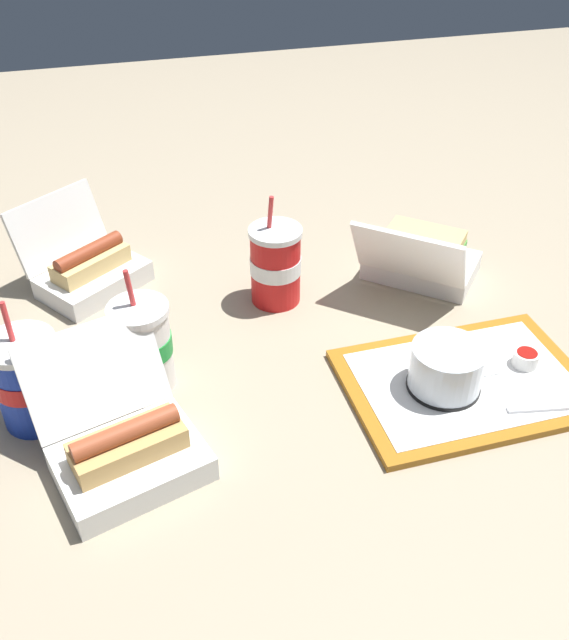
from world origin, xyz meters
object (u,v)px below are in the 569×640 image
object	(u,v)px
food_tray	(466,383)
clamshell_sandwich_corner	(421,258)
cake_container	(446,369)
ketchup_cup	(526,358)
clamshell_hotdog_left	(88,268)
clamshell_hotdog_right	(126,447)
soda_cup_front	(143,346)
soda_cup_corner	(29,380)
plastic_fork	(544,408)
soda_cup_left	(276,265)

from	to	relation	value
food_tray	clamshell_sandwich_corner	distance (m)	0.31
food_tray	cake_container	size ratio (longest dim) A/B	3.31
ketchup_cup	clamshell_hotdog_left	bearing A→B (deg)	-33.13
ketchup_cup	clamshell_hotdog_right	distance (m)	0.63
soda_cup_front	soda_cup_corner	distance (m)	0.17
clamshell_hotdog_left	soda_cup_corner	distance (m)	0.35
food_tray	clamshell_sandwich_corner	size ratio (longest dim) A/B	1.31
food_tray	soda_cup_corner	world-z (taller)	soda_cup_corner
food_tray	cake_container	xyz separation A→B (m)	(0.04, 0.00, 0.04)
clamshell_hotdog_right	soda_cup_front	distance (m)	0.18
cake_container	soda_cup_front	world-z (taller)	soda_cup_front
food_tray	plastic_fork	world-z (taller)	plastic_fork
clamshell_sandwich_corner	clamshell_hotdog_left	bearing A→B (deg)	-12.11
cake_container	ketchup_cup	size ratio (longest dim) A/B	2.82
plastic_fork	soda_cup_corner	distance (m)	0.75
food_tray	clamshell_hotdog_left	xyz separation A→B (m)	(0.55, -0.44, 0.03)
soda_cup_left	food_tray	bearing A→B (deg)	126.19
clamshell_sandwich_corner	soda_cup_corner	world-z (taller)	soda_cup_corner
clamshell_hotdog_right	soda_cup_left	xyz separation A→B (m)	(-0.30, -0.34, 0.03)
cake_container	ketchup_cup	bearing A→B (deg)	-174.46
ketchup_cup	soda_cup_front	distance (m)	0.60
cake_container	food_tray	bearing A→B (deg)	-173.90
clamshell_hotdog_right	cake_container	bearing A→B (deg)	-176.81
ketchup_cup	plastic_fork	size ratio (longest dim) A/B	0.36
clamshell_hotdog_right	soda_cup_left	distance (m)	0.45
food_tray	soda_cup_left	distance (m)	0.39
cake_container	soda_cup_corner	xyz separation A→B (m)	(0.60, -0.11, 0.03)
ketchup_cup	clamshell_hotdog_right	world-z (taller)	clamshell_hotdog_right
ketchup_cup	soda_cup_left	bearing A→B (deg)	-41.96
plastic_fork	clamshell_sandwich_corner	size ratio (longest dim) A/B	0.39
soda_cup_front	soda_cup_left	bearing A→B (deg)	-145.61
food_tray	ketchup_cup	world-z (taller)	ketchup_cup
plastic_fork	clamshell_sandwich_corner	distance (m)	0.40
cake_container	plastic_fork	size ratio (longest dim) A/B	1.02
clamshell_sandwich_corner	soda_cup_left	world-z (taller)	soda_cup_left
soda_cup_corner	clamshell_sandwich_corner	bearing A→B (deg)	-163.69
clamshell_sandwich_corner	soda_cup_left	distance (m)	0.28
clamshell_sandwich_corner	ketchup_cup	bearing A→B (deg)	99.64
clamshell_hotdog_left	clamshell_hotdog_right	distance (m)	0.47
plastic_fork	food_tray	bearing A→B (deg)	-37.43
food_tray	clamshell_hotdog_left	distance (m)	0.70
cake_container	soda_cup_corner	distance (m)	0.61
cake_container	clamshell_hotdog_right	bearing A→B (deg)	3.19
soda_cup_front	plastic_fork	bearing A→B (deg)	158.04
soda_cup_left	cake_container	bearing A→B (deg)	120.44
clamshell_hotdog_left	plastic_fork	bearing A→B (deg)	140.12
clamshell_sandwich_corner	soda_cup_front	xyz separation A→B (m)	(0.53, 0.17, 0.03)
ketchup_cup	soda_cup_corner	size ratio (longest dim) A/B	0.20
soda_cup_corner	soda_cup_left	bearing A→B (deg)	-153.84
clamshell_hotdog_left	food_tray	bearing A→B (deg)	141.44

